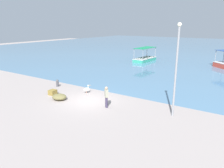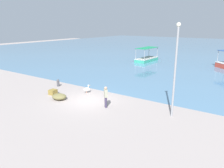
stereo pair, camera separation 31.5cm
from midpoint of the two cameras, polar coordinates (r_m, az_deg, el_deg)
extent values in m
plane|color=gray|center=(18.71, -5.84, -4.38)|extent=(120.00, 120.00, 0.00)
cube|color=teal|center=(62.75, 24.01, 8.37)|extent=(110.00, 90.00, 0.00)
cube|color=teal|center=(38.83, 9.26, 6.33)|extent=(2.19, 5.19, 0.59)
cube|color=silver|center=(38.79, 9.27, 6.70)|extent=(2.23, 5.24, 0.08)
cylinder|color=#99999E|center=(41.07, 9.85, 8.42)|extent=(0.08, 0.08, 1.71)
cylinder|color=#99999E|center=(40.32, 11.96, 8.18)|extent=(0.08, 0.08, 1.71)
cylinder|color=#99999E|center=(37.10, 6.47, 7.81)|extent=(0.08, 0.08, 1.71)
cylinder|color=#99999E|center=(36.27, 8.75, 7.55)|extent=(0.08, 0.08, 1.71)
cube|color=#187E50|center=(38.56, 9.39, 9.31)|extent=(2.28, 5.00, 0.05)
cylinder|color=#99999E|center=(36.67, 26.14, 6.55)|extent=(0.08, 0.08, 1.73)
cylinder|color=#E0997A|center=(20.79, -6.28, -2.03)|extent=(0.03, 0.03, 0.22)
cylinder|color=#E0997A|center=(20.70, -6.20, -2.11)|extent=(0.03, 0.03, 0.22)
ellipsoid|color=white|center=(20.68, -6.18, -1.41)|extent=(0.55, 0.62, 0.32)
ellipsoid|color=white|center=(20.62, -6.86, -1.43)|extent=(0.19, 0.20, 0.10)
cylinder|color=white|center=(20.65, -5.79, -0.77)|extent=(0.07, 0.07, 0.26)
sphere|color=white|center=(20.61, -5.80, -0.33)|extent=(0.11, 0.11, 0.11)
cone|color=#E5933F|center=(20.65, -5.36, -0.32)|extent=(0.22, 0.28, 0.06)
cylinder|color=gray|center=(15.30, 16.66, 2.57)|extent=(0.14, 0.14, 6.17)
sphere|color=#EAEACC|center=(14.96, 17.63, 14.58)|extent=(0.28, 0.28, 0.28)
cylinder|color=#47474C|center=(23.46, -13.53, 0.11)|extent=(0.27, 0.27, 0.58)
sphere|color=#4C4C51|center=(23.38, -13.58, 0.87)|extent=(0.28, 0.28, 0.28)
cylinder|color=#3B334D|center=(17.15, -1.17, -4.67)|extent=(0.16, 0.16, 0.85)
cylinder|color=#3B334D|center=(16.99, -1.04, -4.87)|extent=(0.16, 0.16, 0.85)
cube|color=#9B9A84|center=(16.83, -1.12, -2.42)|extent=(0.44, 0.43, 0.62)
sphere|color=tan|center=(16.70, -1.12, -1.05)|extent=(0.22, 0.22, 0.22)
ellipsoid|color=brown|center=(19.37, -13.16, -3.23)|extent=(1.30, 1.11, 0.51)
cube|color=olive|center=(20.89, -14.76, -2.04)|extent=(0.63, 0.69, 0.46)
cylinder|color=#3F7F4C|center=(17.72, -0.85, -5.11)|extent=(0.07, 0.07, 0.20)
cylinder|color=#3F7F4C|center=(17.68, -0.85, -4.70)|extent=(0.03, 0.03, 0.07)
camera|label=1|loc=(0.16, -89.55, 0.13)|focal=35.00mm
camera|label=2|loc=(0.16, 90.45, -0.13)|focal=35.00mm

